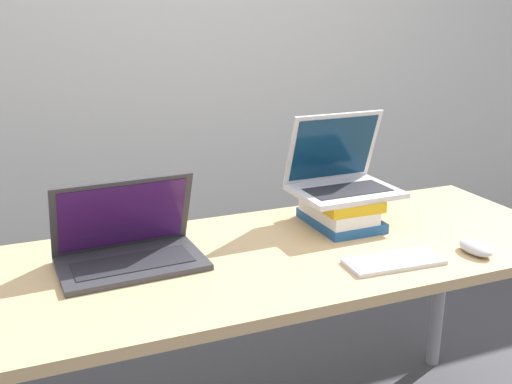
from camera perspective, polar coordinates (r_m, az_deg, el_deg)
wall_back at (r=2.80m, az=-8.73°, el=16.58°), size 8.00×0.05×2.70m
desk at (r=1.72m, az=3.04°, el=-7.84°), size 1.68×0.66×0.72m
laptop_left at (r=1.61m, az=-12.02°, el=-5.14°), size 0.38×0.25×0.23m
book_stack at (r=1.87m, az=7.96°, el=-1.69°), size 0.19×0.26×0.10m
laptop_on_books at (r=1.87m, az=8.12°, el=1.48°), size 0.31×0.25×0.24m
wireless_keyboard at (r=1.63m, az=13.01°, el=-6.45°), size 0.27×0.12×0.01m
mouse at (r=1.76m, az=20.21°, el=-5.01°), size 0.07×0.11×0.03m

